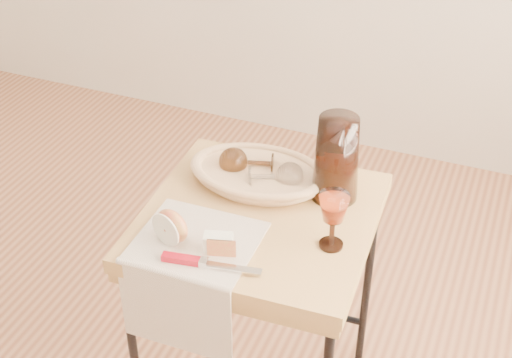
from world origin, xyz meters
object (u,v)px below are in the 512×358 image
at_px(side_table, 259,317).
at_px(table_knife, 207,263).
at_px(bread_basket, 258,176).
at_px(goblet_lying_b, 273,176).
at_px(apple_half, 172,226).
at_px(pitcher, 337,158).
at_px(goblet_lying_a, 250,163).
at_px(tea_towel, 197,242).
at_px(wine_goblet, 333,221).

xyz_separation_m(side_table, table_knife, (-0.03, -0.23, 0.38)).
bearing_deg(table_knife, bread_basket, 83.73).
height_order(goblet_lying_b, apple_half, apple_half).
bearing_deg(pitcher, bread_basket, -153.05).
bearing_deg(apple_half, goblet_lying_b, 80.88).
xyz_separation_m(goblet_lying_a, pitcher, (0.23, 0.01, 0.07)).
bearing_deg(goblet_lying_b, side_table, -113.35).
bearing_deg(goblet_lying_a, bread_basket, 136.88).
height_order(side_table, pitcher, pitcher).
height_order(tea_towel, pitcher, pitcher).
bearing_deg(wine_goblet, side_table, 165.98).
relative_size(goblet_lying_a, apple_half, 1.37).
xyz_separation_m(pitcher, table_knife, (-0.19, -0.38, -0.10)).
xyz_separation_m(side_table, goblet_lying_b, (-0.00, 0.10, 0.41)).
distance_m(bread_basket, apple_half, 0.32).
relative_size(pitcher, table_knife, 1.18).
distance_m(bread_basket, goblet_lying_a, 0.04).
relative_size(bread_basket, apple_half, 3.53).
relative_size(goblet_lying_a, pitcher, 0.47).
bearing_deg(apple_half, goblet_lying_a, 96.00).
xyz_separation_m(bread_basket, goblet_lying_b, (0.05, -0.02, 0.02)).
xyz_separation_m(apple_half, table_knife, (0.11, -0.05, -0.03)).
bearing_deg(goblet_lying_b, apple_half, -142.44).
height_order(side_table, table_knife, table_knife).
xyz_separation_m(goblet_lying_a, goblet_lying_b, (0.08, -0.03, -0.00)).
relative_size(tea_towel, bread_basket, 0.87).
xyz_separation_m(wine_goblet, table_knife, (-0.24, -0.18, -0.06)).
height_order(pitcher, wine_goblet, pitcher).
bearing_deg(table_knife, wine_goblet, 28.07).
distance_m(goblet_lying_b, pitcher, 0.17).
height_order(apple_half, table_knife, apple_half).
xyz_separation_m(side_table, bread_basket, (-0.05, 0.12, 0.39)).
relative_size(wine_goblet, apple_half, 1.61).
bearing_deg(tea_towel, side_table, 58.00).
height_order(side_table, goblet_lying_a, goblet_lying_a).
distance_m(bread_basket, goblet_lying_b, 0.06).
xyz_separation_m(tea_towel, goblet_lying_a, (0.02, 0.30, 0.05)).
height_order(goblet_lying_b, wine_goblet, wine_goblet).
distance_m(goblet_lying_a, table_knife, 0.38).
xyz_separation_m(side_table, wine_goblet, (0.21, -0.05, 0.44)).
height_order(tea_towel, table_knife, table_knife).
bearing_deg(wine_goblet, table_knife, -142.93).
bearing_deg(pitcher, tea_towel, -108.48).
xyz_separation_m(goblet_lying_b, table_knife, (-0.03, -0.34, -0.03)).
distance_m(goblet_lying_a, pitcher, 0.24).
bearing_deg(goblet_lying_b, wine_goblet, -61.73).
bearing_deg(table_knife, apple_half, 145.91).
distance_m(tea_towel, bread_basket, 0.29).
distance_m(tea_towel, goblet_lying_b, 0.28).
distance_m(bread_basket, pitcher, 0.22).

